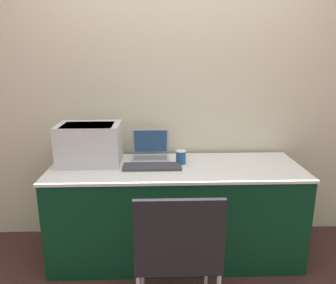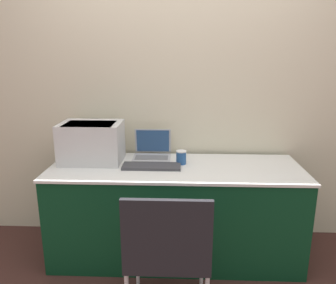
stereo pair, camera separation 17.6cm
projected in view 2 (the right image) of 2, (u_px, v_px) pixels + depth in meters
ground_plane at (174, 279)px, 2.33m from camera, size 14.00×14.00×0.00m
wall_back at (177, 86)px, 2.68m from camera, size 8.00×0.05×2.60m
table at (175, 211)px, 2.54m from camera, size 1.88×0.66×0.74m
printer at (92, 141)px, 2.52m from camera, size 0.46×0.33×0.31m
laptop_left at (152, 152)px, 2.64m from camera, size 0.30×0.25×0.22m
external_keyboard at (152, 166)px, 2.42m from camera, size 0.43×0.15×0.02m
coffee_cup at (181, 157)px, 2.49m from camera, size 0.08×0.08×0.10m
chair at (168, 246)px, 1.83m from camera, size 0.47×0.46×0.86m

